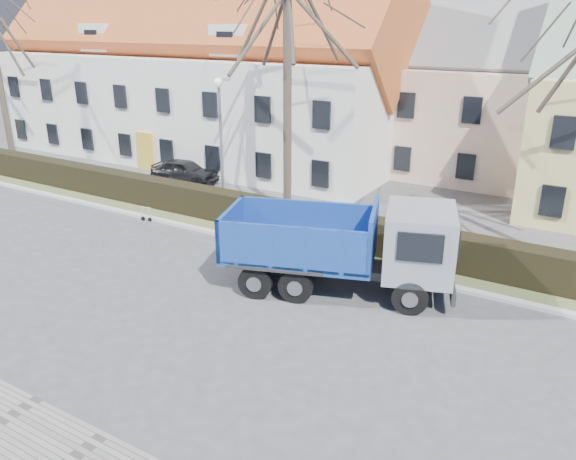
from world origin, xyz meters
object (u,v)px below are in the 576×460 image
Objects in this scene: dump_truck at (330,245)px; streetlight at (221,147)px; cart_frame at (142,213)px; parked_car_a at (185,171)px.

dump_truck is 8.89m from streetlight.
cart_frame is 6.16m from parked_car_a.
parked_car_a reaches higher than cart_frame.
dump_truck is at bearing -128.54° from parked_car_a.
streetlight is 6.14m from parked_car_a.
cart_frame is at bearing 151.98° from dump_truck.
parked_car_a is at bearing 148.34° from streetlight.
dump_truck is 9.50× the size of cart_frame.
streetlight is 7.61× the size of cart_frame.
parked_car_a is at bearing 112.90° from cart_frame.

